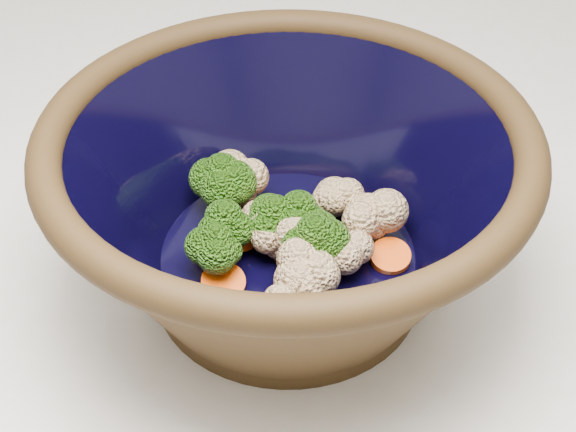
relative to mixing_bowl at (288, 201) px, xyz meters
name	(u,v)px	position (x,y,z in m)	size (l,w,h in m)	color
mixing_bowl	(288,201)	(0.00, 0.00, 0.00)	(0.35, 0.35, 0.14)	black
vegetable_pile	(280,229)	(-0.01, 0.00, -0.02)	(0.16, 0.15, 0.05)	#608442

